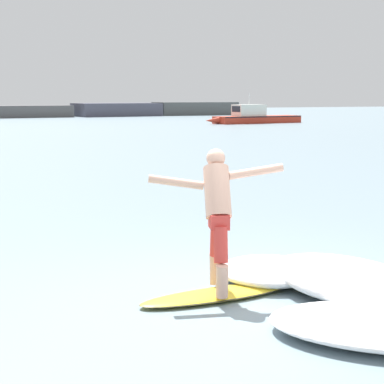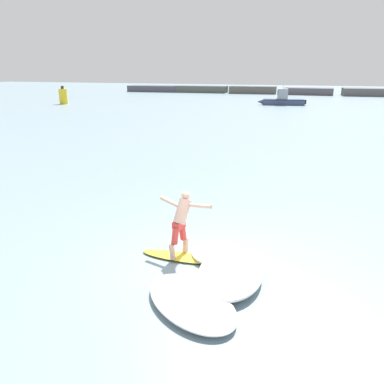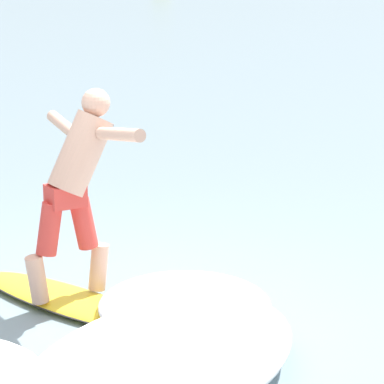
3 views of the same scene
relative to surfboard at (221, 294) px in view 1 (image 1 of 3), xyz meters
The scene contains 6 objects.
ground_plane 0.32m from the surfboard, ahead, with size 200.00×200.00×0.00m, color gray.
surfboard is the anchor object (origin of this frame).
surfer 0.94m from the surfboard, 89.62° to the left, with size 1.44×0.85×1.53m.
fishing_boat_near_jetty 45.89m from the surfboard, 58.67° to the left, with size 9.03×2.58×2.41m.
wave_foam_at_tail 0.88m from the surfboard, 21.36° to the left, with size 1.50×1.51×0.25m.
wave_foam_at_nose 1.43m from the surfboard, 21.36° to the right, with size 1.56×2.31×0.34m.
Camera 1 is at (-3.50, -5.92, 2.18)m, focal length 60.00 mm.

